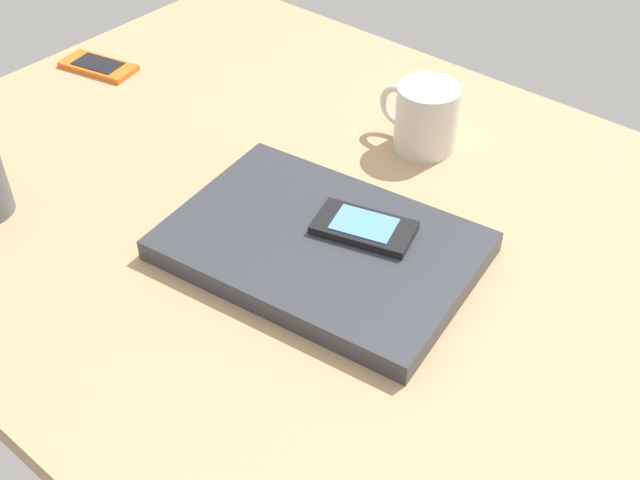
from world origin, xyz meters
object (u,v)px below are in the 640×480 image
object	(u,v)px
cell_phone_on_laptop	(364,227)
cell_phone_on_desk	(98,66)
laptop_closed	(320,245)
coffee_mug	(425,117)

from	to	relation	value
cell_phone_on_laptop	cell_phone_on_desk	bearing A→B (deg)	-7.09
laptop_closed	cell_phone_on_desk	xyz separation A→B (cm)	(51.10, -10.41, -0.80)
cell_phone_on_laptop	coffee_mug	distance (cm)	21.59
cell_phone_on_laptop	cell_phone_on_desk	distance (cm)	54.57
coffee_mug	cell_phone_on_desk	bearing A→B (deg)	16.20
cell_phone_on_laptop	coffee_mug	world-z (taller)	coffee_mug
laptop_closed	cell_phone_on_laptop	size ratio (longest dim) A/B	2.73
coffee_mug	cell_phone_on_laptop	bearing A→B (deg)	107.13
laptop_closed	coffee_mug	distance (cm)	24.69
cell_phone_on_laptop	cell_phone_on_desk	size ratio (longest dim) A/B	0.97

